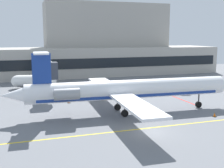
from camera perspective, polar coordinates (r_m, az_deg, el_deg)
ground at (r=31.28m, az=7.57°, el=-9.65°), size 120.00×120.00×0.11m
terminal_building at (r=77.65m, az=-2.04°, el=7.38°), size 65.16×14.96×19.05m
jet_bridge_west at (r=54.79m, az=-13.51°, el=3.72°), size 2.40×22.85×6.20m
regional_jet at (r=37.64m, az=3.00°, el=-1.14°), size 32.36×25.45×8.31m
baggage_tug at (r=53.54m, az=13.83°, el=-0.56°), size 2.72×4.22×2.22m
pushback_tractor at (r=50.40m, az=-3.03°, el=-0.92°), size 2.27×3.46×2.26m
fuel_tank at (r=57.81m, az=-15.39°, el=0.61°), size 8.64×3.53×2.67m
safety_cone_alpha at (r=45.55m, az=4.73°, el=-3.05°), size 0.47×0.47×0.55m
safety_cone_bravo at (r=44.40m, az=-8.69°, el=-3.47°), size 0.47×0.47×0.55m
safety_cone_charlie at (r=38.85m, az=19.94°, el=-5.85°), size 0.47×0.47×0.55m
safety_cone_delta at (r=48.07m, az=6.12°, el=-2.40°), size 0.47×0.47×0.55m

